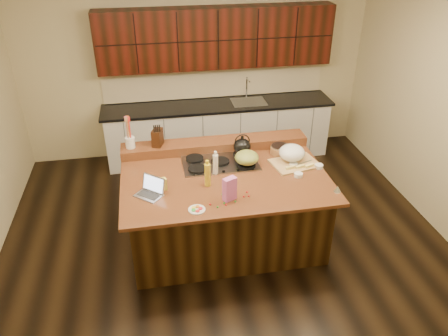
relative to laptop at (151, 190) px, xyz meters
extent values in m
cube|color=black|center=(0.86, 0.23, -0.98)|extent=(5.50, 5.00, 0.01)
cube|color=silver|center=(0.86, 0.23, 1.73)|extent=(5.50, 5.00, 0.01)
cube|color=#C0B286|center=(0.86, 2.73, 0.38)|extent=(5.50, 0.01, 2.70)
cube|color=#C0B286|center=(0.86, -2.28, 0.38)|extent=(5.50, 0.01, 2.70)
cube|color=#C0B286|center=(3.62, 0.23, 0.38)|extent=(0.01, 5.00, 2.70)
cube|color=black|center=(0.86, 0.23, -0.53)|extent=(2.22, 1.42, 0.88)
cube|color=black|center=(0.86, 0.23, -0.07)|extent=(2.40, 1.60, 0.04)
cube|color=black|center=(0.86, 0.93, 0.01)|extent=(2.40, 0.30, 0.12)
cube|color=gray|center=(0.86, 0.53, -0.05)|extent=(0.92, 0.52, 0.02)
cylinder|color=black|center=(0.56, 0.66, -0.03)|extent=(0.22, 0.22, 0.03)
cylinder|color=black|center=(1.16, 0.66, -0.03)|extent=(0.22, 0.22, 0.03)
cylinder|color=black|center=(0.56, 0.40, -0.03)|extent=(0.22, 0.22, 0.03)
cylinder|color=black|center=(1.16, 0.40, -0.03)|extent=(0.22, 0.22, 0.03)
cylinder|color=black|center=(0.86, 0.53, -0.03)|extent=(0.22, 0.22, 0.03)
cube|color=silver|center=(1.16, 2.40, -0.52)|extent=(3.60, 0.62, 0.90)
cube|color=black|center=(1.16, 2.40, -0.05)|extent=(3.70, 0.66, 0.04)
cube|color=gray|center=(1.66, 2.40, -0.04)|extent=(0.55, 0.42, 0.01)
cylinder|color=gray|center=(1.66, 2.58, 0.15)|extent=(0.02, 0.02, 0.36)
cube|color=black|center=(1.16, 2.55, 0.98)|extent=(3.60, 0.34, 0.90)
cube|color=#C0B286|center=(1.16, 2.71, 0.23)|extent=(3.60, 0.03, 0.50)
ellipsoid|color=black|center=(1.16, 0.66, 0.09)|extent=(0.29, 0.29, 0.20)
ellipsoid|color=olive|center=(1.16, 0.40, 0.07)|extent=(0.37, 0.37, 0.16)
cube|color=#B7B7BC|center=(-0.03, -0.03, -0.05)|extent=(0.34, 0.33, 0.01)
cube|color=black|center=(-0.03, -0.03, -0.04)|extent=(0.26, 0.24, 0.00)
cube|color=#B7B7BC|center=(0.03, 0.04, 0.05)|extent=(0.25, 0.23, 0.18)
cube|color=silver|center=(0.03, 0.04, 0.05)|extent=(0.22, 0.20, 0.16)
cylinder|color=gold|center=(0.64, 0.07, 0.08)|extent=(0.09, 0.09, 0.27)
cylinder|color=silver|center=(0.76, 0.30, 0.07)|extent=(0.07, 0.07, 0.25)
cube|color=tan|center=(1.75, 0.34, -0.04)|extent=(0.61, 0.50, 0.02)
ellipsoid|color=white|center=(1.73, 0.42, 0.07)|extent=(0.32, 0.32, 0.20)
cube|color=#EDD872|center=(1.65, 0.21, -0.01)|extent=(0.12, 0.03, 0.03)
cube|color=#EDD872|center=(1.77, 0.21, -0.01)|extent=(0.12, 0.03, 0.03)
cube|color=#EDD872|center=(1.89, 0.21, -0.01)|extent=(0.12, 0.03, 0.03)
cylinder|color=gray|center=(1.87, 0.32, -0.02)|extent=(0.21, 0.09, 0.01)
cylinder|color=white|center=(1.70, 0.06, -0.03)|extent=(0.13, 0.13, 0.04)
cylinder|color=white|center=(1.72, 0.30, -0.03)|extent=(0.11, 0.11, 0.04)
cylinder|color=white|center=(2.01, 0.21, -0.03)|extent=(0.12, 0.12, 0.04)
cylinder|color=#996B3F|center=(1.65, 0.66, -0.01)|extent=(0.25, 0.25, 0.09)
cone|color=silver|center=(2.02, -0.32, -0.02)|extent=(0.08, 0.08, 0.07)
cube|color=#D062B0|center=(0.82, -0.26, 0.08)|extent=(0.16, 0.13, 0.27)
cylinder|color=white|center=(0.45, -0.39, -0.05)|extent=(0.20, 0.20, 0.01)
cube|color=#D9CB4C|center=(0.13, 0.07, 0.02)|extent=(0.11, 0.09, 0.14)
cylinder|color=white|center=(-0.21, 0.93, 0.14)|extent=(0.13, 0.13, 0.14)
cube|color=black|center=(0.13, 0.93, 0.17)|extent=(0.16, 0.20, 0.21)
ellipsoid|color=red|center=(0.60, -0.32, -0.04)|extent=(0.02, 0.02, 0.02)
ellipsoid|color=#198C26|center=(0.76, -0.16, -0.04)|extent=(0.02, 0.02, 0.02)
ellipsoid|color=red|center=(1.04, -0.16, -0.04)|extent=(0.02, 0.02, 0.02)
ellipsoid|color=#198C26|center=(0.75, -0.33, -0.04)|extent=(0.02, 0.02, 0.02)
ellipsoid|color=red|center=(1.04, -0.25, -0.04)|extent=(0.02, 0.02, 0.02)
ellipsoid|color=#198C26|center=(0.67, -0.38, -0.04)|extent=(0.02, 0.02, 0.02)
ellipsoid|color=red|center=(0.76, -0.36, -0.04)|extent=(0.02, 0.02, 0.02)
ellipsoid|color=#198C26|center=(0.87, -0.32, -0.04)|extent=(0.02, 0.02, 0.02)
ellipsoid|color=red|center=(0.98, -0.24, -0.04)|extent=(0.02, 0.02, 0.02)
camera|label=1|loc=(0.06, -4.06, 2.60)|focal=35.00mm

